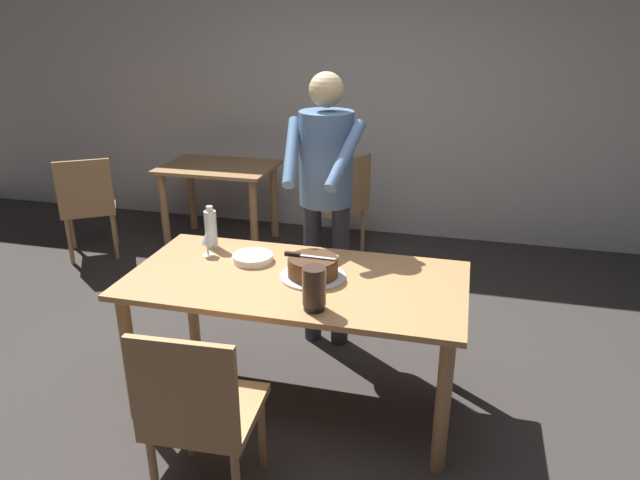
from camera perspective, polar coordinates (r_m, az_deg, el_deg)
The scene contains 14 objects.
ground_plane at distance 3.40m, azimuth -2.18°, elevation -15.21°, with size 14.00×14.00×0.00m, color #383330.
back_wall at distance 5.52m, azimuth 6.12°, elevation 14.31°, with size 10.00×0.12×2.70m, color silver.
main_dining_table at distance 3.06m, azimuth -2.35°, elevation -5.47°, with size 1.74×0.87×0.75m.
cake_on_platter at distance 2.99m, azimuth -0.71°, elevation -2.78°, with size 0.34×0.34×0.11m.
cake_knife at distance 2.99m, azimuth -2.03°, elevation -1.49°, with size 0.27×0.03×0.02m.
plate_stack at distance 3.22m, azimuth -6.60°, elevation -1.76°, with size 0.22×0.22×0.04m.
wine_glass_near at distance 3.30m, azimuth -11.00°, elevation 0.15°, with size 0.08×0.08×0.14m.
water_bottle at distance 3.41m, azimuth -10.64°, elevation 1.12°, with size 0.07×0.07×0.25m.
hurricane_lamp at distance 2.66m, azimuth -0.58°, elevation -4.75°, with size 0.11×0.11×0.21m.
person_cutting_cake at distance 3.48m, azimuth 0.63°, elevation 5.55°, with size 0.47×0.56×1.72m.
chair_near_side at distance 2.56m, azimuth -11.72°, elevation -16.02°, with size 0.46×0.46×0.90m.
background_table at distance 5.39m, azimuth -9.83°, elevation 5.53°, with size 1.00×0.70×0.74m.
background_chair_0 at distance 5.06m, azimuth 2.02°, elevation 3.78°, with size 0.61×0.61×0.90m.
background_chair_1 at distance 5.39m, azimuth -21.76°, elevation 3.34°, with size 0.61×0.61×0.90m.
Camera 1 is at (0.79, -2.61, 2.03)m, focal length 32.70 mm.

